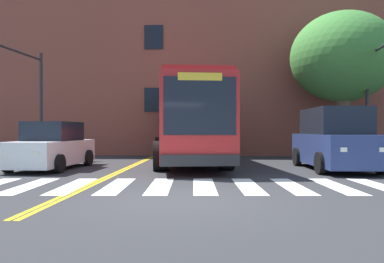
{
  "coord_description": "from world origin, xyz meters",
  "views": [
    {
      "loc": [
        0.7,
        -7.93,
        1.49
      ],
      "look_at": [
        -0.16,
        8.42,
        1.43
      ],
      "focal_mm": 35.0,
      "sensor_mm": 36.0,
      "label": 1
    }
  ],
  "objects_px": {
    "car_navy_far_lane": "(334,141)",
    "car_black_behind_bus": "(183,136)",
    "car_white_near_lane": "(52,147)",
    "traffic_light_far_corner": "(22,83)",
    "city_bus": "(186,121)",
    "traffic_light_near_corner": "(377,81)",
    "street_tree_curbside_large": "(343,58)"
  },
  "relations": [
    {
      "from": "car_navy_far_lane",
      "to": "car_black_behind_bus",
      "type": "distance_m",
      "value": 13.93
    },
    {
      "from": "car_white_near_lane",
      "to": "car_navy_far_lane",
      "type": "relative_size",
      "value": 0.91
    },
    {
      "from": "traffic_light_far_corner",
      "to": "car_white_near_lane",
      "type": "bearing_deg",
      "value": -46.19
    },
    {
      "from": "traffic_light_far_corner",
      "to": "city_bus",
      "type": "bearing_deg",
      "value": 4.76
    },
    {
      "from": "city_bus",
      "to": "car_black_behind_bus",
      "type": "relative_size",
      "value": 2.54
    },
    {
      "from": "car_white_near_lane",
      "to": "car_black_behind_bus",
      "type": "height_order",
      "value": "car_black_behind_bus"
    },
    {
      "from": "car_white_near_lane",
      "to": "car_black_behind_bus",
      "type": "distance_m",
      "value": 13.13
    },
    {
      "from": "car_white_near_lane",
      "to": "traffic_light_near_corner",
      "type": "xyz_separation_m",
      "value": [
        13.26,
        2.43,
        2.77
      ]
    },
    {
      "from": "city_bus",
      "to": "traffic_light_near_corner",
      "type": "xyz_separation_m",
      "value": [
        8.31,
        -0.86,
        1.7
      ]
    },
    {
      "from": "car_white_near_lane",
      "to": "car_navy_far_lane",
      "type": "distance_m",
      "value": 10.77
    },
    {
      "from": "city_bus",
      "to": "traffic_light_near_corner",
      "type": "bearing_deg",
      "value": -5.9
    },
    {
      "from": "city_bus",
      "to": "traffic_light_near_corner",
      "type": "height_order",
      "value": "traffic_light_near_corner"
    },
    {
      "from": "city_bus",
      "to": "street_tree_curbside_large",
      "type": "distance_m",
      "value": 8.67
    },
    {
      "from": "car_navy_far_lane",
      "to": "car_black_behind_bus",
      "type": "height_order",
      "value": "car_navy_far_lane"
    },
    {
      "from": "traffic_light_near_corner",
      "to": "traffic_light_far_corner",
      "type": "xyz_separation_m",
      "value": [
        -15.81,
        0.23,
        0.09
      ]
    },
    {
      "from": "city_bus",
      "to": "car_white_near_lane",
      "type": "relative_size",
      "value": 2.69
    },
    {
      "from": "traffic_light_near_corner",
      "to": "street_tree_curbside_large",
      "type": "xyz_separation_m",
      "value": [
        -0.49,
        2.77,
        1.54
      ]
    },
    {
      "from": "car_white_near_lane",
      "to": "car_black_behind_bus",
      "type": "bearing_deg",
      "value": 71.83
    },
    {
      "from": "car_black_behind_bus",
      "to": "traffic_light_far_corner",
      "type": "relative_size",
      "value": 0.89
    },
    {
      "from": "city_bus",
      "to": "car_white_near_lane",
      "type": "height_order",
      "value": "city_bus"
    },
    {
      "from": "car_navy_far_lane",
      "to": "car_black_behind_bus",
      "type": "xyz_separation_m",
      "value": [
        -6.67,
        12.23,
        -0.04
      ]
    },
    {
      "from": "car_white_near_lane",
      "to": "street_tree_curbside_large",
      "type": "distance_m",
      "value": 14.44
    },
    {
      "from": "car_navy_far_lane",
      "to": "traffic_light_near_corner",
      "type": "height_order",
      "value": "traffic_light_near_corner"
    },
    {
      "from": "car_black_behind_bus",
      "to": "traffic_light_far_corner",
      "type": "xyz_separation_m",
      "value": [
        -6.65,
        -9.81,
        2.63
      ]
    },
    {
      "from": "street_tree_curbside_large",
      "to": "traffic_light_far_corner",
      "type": "bearing_deg",
      "value": -170.61
    },
    {
      "from": "car_white_near_lane",
      "to": "traffic_light_far_corner",
      "type": "bearing_deg",
      "value": 133.81
    },
    {
      "from": "street_tree_curbside_large",
      "to": "traffic_light_near_corner",
      "type": "bearing_deg",
      "value": -79.93
    },
    {
      "from": "car_white_near_lane",
      "to": "city_bus",
      "type": "bearing_deg",
      "value": 33.65
    },
    {
      "from": "traffic_light_near_corner",
      "to": "traffic_light_far_corner",
      "type": "bearing_deg",
      "value": 179.15
    },
    {
      "from": "traffic_light_near_corner",
      "to": "city_bus",
      "type": "bearing_deg",
      "value": 174.1
    },
    {
      "from": "street_tree_curbside_large",
      "to": "car_white_near_lane",
      "type": "bearing_deg",
      "value": -157.83
    },
    {
      "from": "car_navy_far_lane",
      "to": "street_tree_curbside_large",
      "type": "xyz_separation_m",
      "value": [
        2.0,
        4.95,
        4.04
      ]
    }
  ]
}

